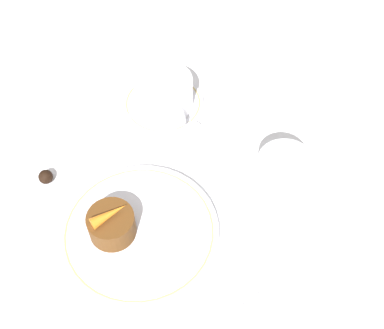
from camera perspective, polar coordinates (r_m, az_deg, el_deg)
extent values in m
plane|color=white|center=(0.76, -3.10, -7.39)|extent=(3.00, 3.00, 0.00)
cylinder|color=white|center=(0.75, -5.61, -7.33)|extent=(0.22, 0.22, 0.01)
torus|color=tan|center=(0.75, -5.64, -7.13)|extent=(0.21, 0.21, 0.00)
cylinder|color=white|center=(0.89, -3.09, 6.39)|extent=(0.13, 0.13, 0.01)
torus|color=tan|center=(0.89, -3.10, 6.56)|extent=(0.12, 0.12, 0.00)
cylinder|color=white|center=(0.86, -3.01, 7.68)|extent=(0.09, 0.09, 0.05)
cylinder|color=#331E0F|center=(0.86, -3.02, 7.83)|extent=(0.08, 0.08, 0.04)
torus|color=white|center=(0.83, -1.36, 5.30)|extent=(0.03, 0.01, 0.04)
cube|color=silver|center=(0.86, -3.65, 4.83)|extent=(0.06, 0.08, 0.00)
ellipsoid|color=silver|center=(0.85, 0.23, 4.26)|extent=(0.03, 0.03, 0.00)
cylinder|color=silver|center=(0.79, 8.88, -4.63)|extent=(0.07, 0.07, 0.01)
cylinder|color=silver|center=(0.76, 9.19, -3.42)|extent=(0.01, 0.01, 0.06)
cylinder|color=silver|center=(0.71, 9.79, -1.02)|extent=(0.08, 0.08, 0.06)
cylinder|color=maroon|center=(0.72, 9.67, -1.48)|extent=(0.07, 0.07, 0.03)
cube|color=silver|center=(0.72, 6.58, -14.87)|extent=(0.03, 0.05, 0.01)
cylinder|color=#563314|center=(0.74, -8.57, -6.37)|extent=(0.06, 0.06, 0.04)
cone|color=orange|center=(0.71, -8.85, -5.30)|extent=(0.02, 0.05, 0.02)
sphere|color=black|center=(0.82, -15.34, -1.27)|extent=(0.02, 0.02, 0.02)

